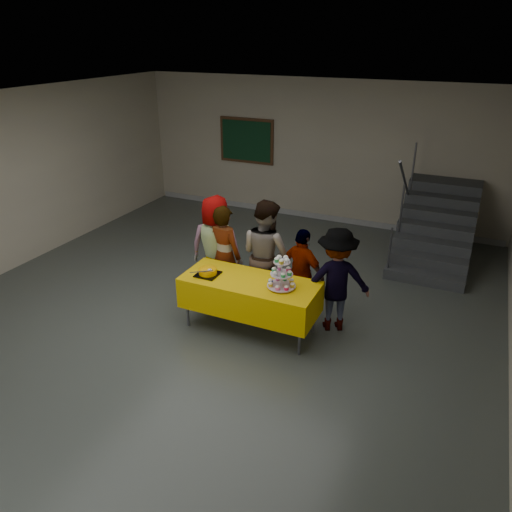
# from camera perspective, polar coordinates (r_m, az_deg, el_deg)

# --- Properties ---
(room_shell) EXTENTS (10.00, 10.04, 3.02)m
(room_shell) POSITION_cam_1_polar(r_m,az_deg,el_deg) (6.37, -7.14, 8.45)
(room_shell) COLOR #4C514C
(room_shell) RESTS_ON ground
(bake_table) EXTENTS (1.88, 0.78, 0.77)m
(bake_table) POSITION_cam_1_polar(r_m,az_deg,el_deg) (6.86, -0.70, -4.39)
(bake_table) COLOR #595960
(bake_table) RESTS_ON ground
(cupcake_stand) EXTENTS (0.38, 0.38, 0.44)m
(cupcake_stand) POSITION_cam_1_polar(r_m,az_deg,el_deg) (6.50, 2.95, -2.23)
(cupcake_stand) COLOR silver
(cupcake_stand) RESTS_ON bake_table
(bear_cake) EXTENTS (0.32, 0.36, 0.12)m
(bear_cake) POSITION_cam_1_polar(r_m,az_deg,el_deg) (6.92, -5.54, -1.72)
(bear_cake) COLOR black
(bear_cake) RESTS_ON bake_table
(schoolchild_a) EXTENTS (0.89, 0.67, 1.64)m
(schoolchild_a) POSITION_cam_1_polar(r_m,az_deg,el_deg) (7.67, -4.60, 0.96)
(schoolchild_a) COLOR slate
(schoolchild_a) RESTS_ON ground
(schoolchild_b) EXTENTS (0.62, 0.45, 1.56)m
(schoolchild_b) POSITION_cam_1_polar(r_m,az_deg,el_deg) (7.50, -3.67, 0.11)
(schoolchild_b) COLOR slate
(schoolchild_b) RESTS_ON ground
(schoolchild_c) EXTENTS (1.00, 0.90, 1.68)m
(schoolchild_c) POSITION_cam_1_polar(r_m,az_deg,el_deg) (7.38, 1.12, 0.22)
(schoolchild_c) COLOR slate
(schoolchild_c) RESTS_ON ground
(schoolchild_d) EXTENTS (0.84, 0.56, 1.33)m
(schoolchild_d) POSITION_cam_1_polar(r_m,az_deg,el_deg) (7.24, 5.28, -1.91)
(schoolchild_d) COLOR slate
(schoolchild_d) RESTS_ON ground
(schoolchild_e) EXTENTS (1.11, 0.91, 1.50)m
(schoolchild_e) POSITION_cam_1_polar(r_m,az_deg,el_deg) (6.91, 9.13, -2.70)
(schoolchild_e) COLOR slate
(schoolchild_e) RESTS_ON ground
(staircase) EXTENTS (1.30, 2.40, 2.04)m
(staircase) POSITION_cam_1_polar(r_m,az_deg,el_deg) (9.92, 19.96, 3.00)
(staircase) COLOR #424447
(staircase) RESTS_ON ground
(noticeboard) EXTENTS (1.30, 0.05, 1.00)m
(noticeboard) POSITION_cam_1_polar(r_m,az_deg,el_deg) (11.49, -1.09, 13.04)
(noticeboard) COLOR #472B16
(noticeboard) RESTS_ON ground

